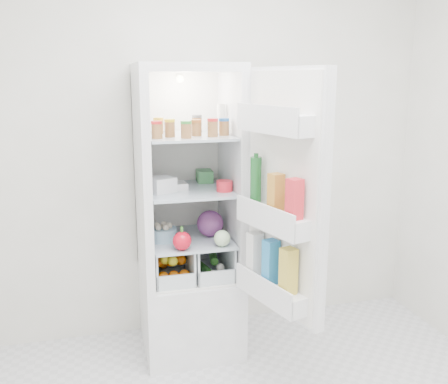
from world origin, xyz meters
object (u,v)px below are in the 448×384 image
object	(u,v)px
mushroom_bowl	(163,234)
fridge_door	(282,201)
red_cabbage	(210,223)
refrigerator	(188,247)

from	to	relation	value
mushroom_bowl	fridge_door	xyz separation A→B (m)	(0.55, -0.55, 0.31)
mushroom_bowl	fridge_door	distance (m)	0.84
fridge_door	mushroom_bowl	bearing A→B (deg)	28.77
red_cabbage	fridge_door	world-z (taller)	fridge_door
red_cabbage	mushroom_bowl	size ratio (longest dim) A/B	1.00
red_cabbage	mushroom_bowl	distance (m)	0.30
red_cabbage	fridge_door	bearing A→B (deg)	-65.70
refrigerator	mushroom_bowl	size ratio (longest dim) A/B	10.97
red_cabbage	refrigerator	bearing A→B (deg)	152.86
mushroom_bowl	refrigerator	bearing A→B (deg)	24.01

